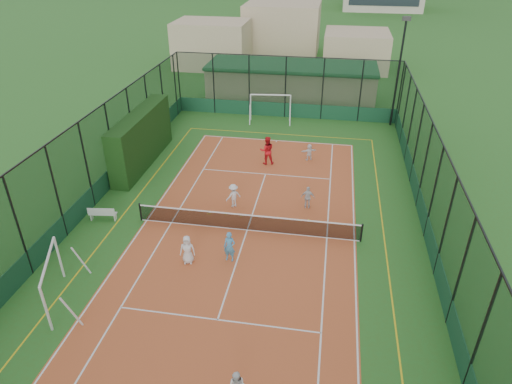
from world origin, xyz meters
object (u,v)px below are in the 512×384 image
Objects in this scene: futsal_goal_far at (270,108)px; child_near_mid at (230,247)px; child_far_back at (309,152)px; coach at (267,150)px; child_far_left at (233,196)px; floodlight_ne at (398,74)px; futsal_goal_near at (53,281)px; child_near_left at (187,250)px; white_bench at (103,213)px; clubhouse at (291,81)px; child_far_right at (308,197)px.

child_near_mid is at bearing -94.00° from futsal_goal_far.
futsal_goal_far is at bearing -86.71° from child_far_back.
futsal_goal_far is 1.73× the size of coach.
child_far_left is at bearing 103.39° from child_near_mid.
futsal_goal_near is (-15.45, -23.08, -3.05)m from floodlight_ne.
child_near_mid is 0.79× the size of coach.
child_near_mid is (1.88, 0.50, 0.04)m from child_near_left.
child_near_left is at bearing -33.78° from white_bench.
white_bench is 1.05× the size of child_far_left.
coach is at bearing 71.01° from child_near_left.
child_near_mid reaches higher than child_near_left.
child_far_left is 1.21× the size of child_far_back.
child_near_left is 1.26× the size of child_far_back.
futsal_goal_far is 19.08m from child_near_left.
futsal_goal_near reaches higher than child_near_mid.
child_near_left is 5.37m from child_far_left.
child_far_left reaches higher than child_far_back.
child_near_left is 1.04× the size of child_far_left.
clubhouse is at bearing 73.60° from futsal_goal_far.
floodlight_ne is 17.73m from child_far_left.
white_bench is at bearing 145.38° from child_near_left.
child_far_right is at bearing -79.43° from futsal_goal_far.
child_far_back is at bearing -78.77° from clubhouse.
futsal_goal_near reaches higher than child_far_left.
child_far_back is (3.66, -7.00, -0.49)m from futsal_goal_far.
floodlight_ne reaches higher than clubhouse.
white_bench is at bearing -19.18° from child_far_left.
white_bench is 17.64m from futsal_goal_far.
floodlight_ne is at bearing -164.24° from child_far_left.
futsal_goal_near is at bearing 34.35° from child_far_back.
futsal_goal_far is at bearing -100.14° from clubhouse.
white_bench is at bearing 17.54° from child_far_back.
floodlight_ne reaches higher than child_far_right.
clubhouse is at bearing 63.25° from white_bench.
futsal_goal_near is 2.31× the size of child_near_left.
futsal_goal_far is 2.30× the size of child_near_left.
coach is (-2.74, -1.05, 0.39)m from child_far_back.
coach is at bearing 39.68° from white_bench.
futsal_goal_near is 23.20m from futsal_goal_far.
futsal_goal_far reaches higher than child_far_right.
child_far_back is (4.81, 12.05, -0.15)m from child_near_left.
floodlight_ne reaches higher than futsal_goal_near.
futsal_goal_near is 7.60m from child_near_mid.
child_far_right is at bearing 68.85° from child_far_back.
white_bench is 1.10× the size of child_far_right.
clubhouse is 4.55× the size of futsal_goal_near.
clubhouse is at bearing -35.48° from futsal_goal_near.
clubhouse reaches higher than child_near_mid.
child_near_mid is 6.25m from child_far_right.
floodlight_ne is 2.47× the size of futsal_goal_near.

